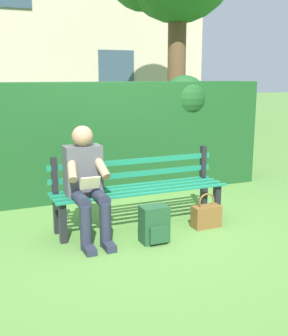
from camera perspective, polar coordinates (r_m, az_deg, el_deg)
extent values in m
plane|color=#517F38|center=(4.84, -0.47, -7.81)|extent=(60.00, 60.00, 0.00)
cube|color=black|center=(5.06, 9.81, -4.55)|extent=(0.07, 0.07, 0.42)
cube|color=black|center=(4.38, -10.92, -7.32)|extent=(0.07, 0.07, 0.42)
cube|color=black|center=(5.30, 8.09, -3.72)|extent=(0.07, 0.07, 0.42)
cube|color=black|center=(4.65, -11.71, -6.17)|extent=(0.07, 0.07, 0.42)
cube|color=#197251|center=(4.88, -1.38, -2.29)|extent=(1.99, 0.06, 0.02)
cube|color=#197251|center=(4.76, -0.79, -2.66)|extent=(1.99, 0.06, 0.02)
cube|color=#197251|center=(4.65, -0.17, -3.05)|extent=(1.99, 0.06, 0.02)
cube|color=#197251|center=(4.53, 0.48, -3.45)|extent=(1.99, 0.06, 0.02)
cube|color=black|center=(5.23, 8.00, 0.88)|extent=(0.06, 0.06, 0.39)
cube|color=black|center=(4.57, -12.05, -0.94)|extent=(0.06, 0.06, 0.39)
cube|color=#197251|center=(4.84, -1.34, -0.84)|extent=(1.99, 0.02, 0.06)
cube|color=#197251|center=(4.81, -1.35, 0.90)|extent=(1.99, 0.02, 0.06)
cube|color=#4C4C51|center=(4.46, -8.26, -0.27)|extent=(0.38, 0.22, 0.52)
sphere|color=#A57A5B|center=(4.37, -8.34, 4.26)|extent=(0.22, 0.22, 0.22)
cylinder|color=#232838|center=(4.35, -6.16, -3.81)|extent=(0.13, 0.42, 0.13)
cylinder|color=#232838|center=(4.30, -8.71, -4.08)|extent=(0.13, 0.42, 0.13)
cylinder|color=#232838|center=(4.23, -5.23, -7.69)|extent=(0.12, 0.12, 0.44)
cylinder|color=#232838|center=(4.18, -7.86, -8.02)|extent=(0.12, 0.12, 0.44)
cube|color=#232838|center=(4.23, -4.84, -10.41)|extent=(0.10, 0.24, 0.07)
cube|color=#232838|center=(4.18, -7.49, -10.78)|extent=(0.10, 0.24, 0.07)
cylinder|color=#A57A5B|center=(4.35, -5.89, 0.31)|extent=(0.14, 0.32, 0.26)
cylinder|color=#A57A5B|center=(4.28, -9.73, -0.03)|extent=(0.14, 0.32, 0.26)
cube|color=beige|center=(4.23, -7.30, -2.02)|extent=(0.20, 0.07, 0.13)
cube|color=#19471E|center=(5.96, -9.49, 3.75)|extent=(5.61, 0.74, 1.58)
sphere|color=#19471E|center=(6.42, 5.51, 9.45)|extent=(0.66, 0.66, 0.66)
cylinder|color=brown|center=(8.01, 4.40, 11.40)|extent=(0.34, 0.34, 3.07)
cube|color=#BCAD93|center=(11.65, -18.48, 18.25)|extent=(9.58, 3.19, 5.96)
cube|color=#334756|center=(10.52, -3.74, 12.37)|extent=(0.90, 0.04, 1.20)
cube|color=#1E4728|center=(4.33, 1.38, -7.59)|extent=(0.28, 0.19, 0.38)
cube|color=#1E4728|center=(4.26, 2.02, -9.04)|extent=(0.20, 0.04, 0.17)
cylinder|color=#1E4728|center=(4.45, 1.77, -6.76)|extent=(0.04, 0.04, 0.23)
cylinder|color=#1E4728|center=(4.39, -0.23, -7.05)|extent=(0.04, 0.04, 0.23)
cube|color=brown|center=(4.81, 8.42, -6.50)|extent=(0.32, 0.16, 0.25)
torus|color=brown|center=(4.76, 8.49, -4.53)|extent=(0.20, 0.02, 0.20)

